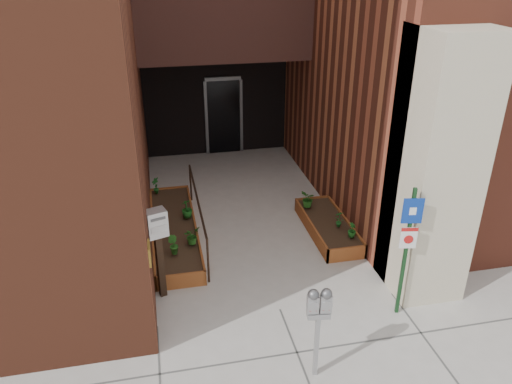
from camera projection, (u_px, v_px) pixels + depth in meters
ground at (280, 309)px, 8.23m from camera, size 80.00×80.00×0.00m
planter_left at (174, 231)px, 10.26m from camera, size 0.90×3.60×0.30m
planter_right at (328, 227)px, 10.41m from camera, size 0.80×2.20×0.30m
handrail at (197, 203)px, 10.04m from camera, size 0.04×3.34×0.90m
parking_meter at (319, 310)px, 6.50m from camera, size 0.33×0.17×1.45m
sign_post at (408, 240)px, 7.56m from camera, size 0.31×0.10×2.26m
payment_dropbox at (157, 235)px, 8.07m from camera, size 0.38×0.33×1.65m
shrub_left_a at (192, 236)px, 9.45m from camera, size 0.42×0.42×0.33m
shrub_left_b at (173, 245)px, 9.13m from camera, size 0.28×0.28×0.36m
shrub_left_c at (187, 208)px, 10.36m from camera, size 0.30×0.30×0.40m
shrub_left_d at (156, 185)px, 11.39m from camera, size 0.26×0.26×0.38m
shrub_right_a at (352, 230)px, 9.67m from camera, size 0.23×0.23×0.30m
shrub_right_b at (339, 219)px, 10.02m from camera, size 0.20×0.20×0.36m
shrub_right_c at (308, 199)px, 10.77m from camera, size 0.39×0.39×0.37m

